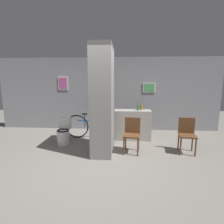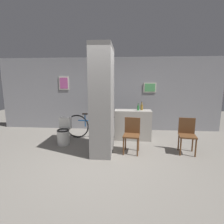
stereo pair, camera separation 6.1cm
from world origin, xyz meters
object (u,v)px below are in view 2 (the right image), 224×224
at_px(chair_by_doorway, 187,134).
at_px(bottle_tall, 142,107).
at_px(bicycle, 93,126).
at_px(toilet, 64,133).
at_px(chair_near_pillar, 132,133).

height_order(chair_by_doorway, bottle_tall, bottle_tall).
bearing_deg(bottle_tall, chair_by_doorway, -43.29).
bearing_deg(bottle_tall, bicycle, -177.87).
height_order(chair_by_doorway, bicycle, chair_by_doorway).
bearing_deg(chair_by_doorway, toilet, -177.76).
relative_size(toilet, chair_near_pillar, 0.86).
bearing_deg(bicycle, chair_near_pillar, -40.83).
distance_m(toilet, bicycle, 0.94).
relative_size(chair_by_doorway, bottle_tall, 3.28).
xyz_separation_m(chair_by_doorway, bicycle, (-2.53, 0.93, -0.11)).
distance_m(toilet, chair_by_doorway, 3.29).
bearing_deg(bottle_tall, chair_near_pillar, -107.03).
height_order(toilet, bottle_tall, bottle_tall).
distance_m(chair_near_pillar, chair_by_doorway, 1.37).
xyz_separation_m(chair_by_doorway, bottle_tall, (-1.04, 0.98, 0.51)).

